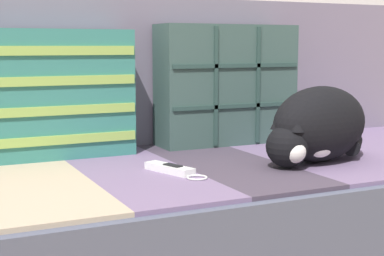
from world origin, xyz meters
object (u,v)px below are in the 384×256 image
couch (254,218)px  game_remote_far (172,169)px  sleeping_cat (318,127)px  throw_pillow_quilted (227,85)px  throw_pillow_striped (44,94)px

couch → game_remote_far: 0.38m
couch → sleeping_cat: (0.09, -0.16, 0.28)m
couch → throw_pillow_quilted: (0.02, 0.21, 0.37)m
throw_pillow_striped → sleeping_cat: size_ratio=1.27×
throw_pillow_quilted → throw_pillow_striped: bearing=-179.9°
throw_pillow_striped → couch: bearing=-21.7°
couch → throw_pillow_quilted: bearing=83.6°
couch → throw_pillow_striped: size_ratio=4.47×
game_remote_far → throw_pillow_striped: bearing=125.1°
throw_pillow_striped → sleeping_cat: 0.74m
game_remote_far → couch: bearing=20.6°
throw_pillow_quilted → game_remote_far: throw_pillow_quilted is taller
throw_pillow_quilted → game_remote_far: size_ratio=2.27×
couch → sleeping_cat: 0.33m
sleeping_cat → game_remote_far: (-0.40, 0.04, -0.08)m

